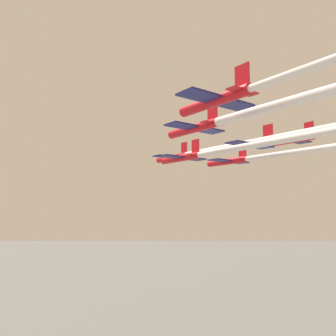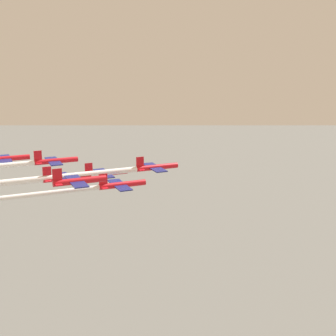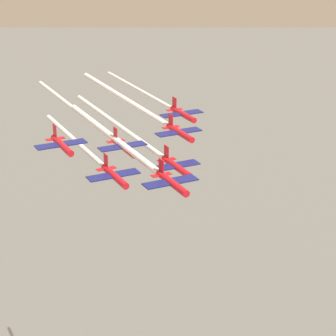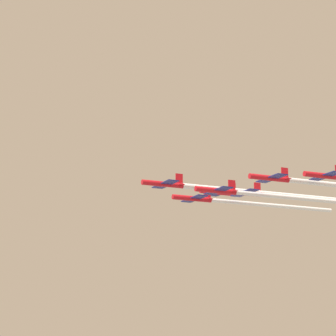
{
  "view_description": "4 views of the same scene",
  "coord_description": "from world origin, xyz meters",
  "px_view_note": "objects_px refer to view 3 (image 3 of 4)",
  "views": [
    {
      "loc": [
        33.04,
        -27.4,
        110.2
      ],
      "look_at": [
        21.85,
        47.4,
        118.65
      ],
      "focal_mm": 35.0,
      "sensor_mm": 36.0,
      "label": 1
    },
    {
      "loc": [
        123.75,
        89.41,
        147.26
      ],
      "look_at": [
        20.17,
        47.67,
        120.13
      ],
      "focal_mm": 50.0,
      "sensor_mm": 36.0,
      "label": 2
    },
    {
      "loc": [
        -10.55,
        145.29,
        164.76
      ],
      "look_at": [
        23.57,
        46.45,
        123.75
      ],
      "focal_mm": 70.0,
      "sensor_mm": 36.0,
      "label": 3
    },
    {
      "loc": [
        -149.18,
        -21.87,
        81.61
      ],
      "look_at": [
        26.16,
        45.81,
        125.4
      ],
      "focal_mm": 85.0,
      "sensor_mm": 36.0,
      "label": 4
    }
  ],
  "objects_px": {
    "jet_4": "(123,146)",
    "jet_5": "(61,144)",
    "jet_1": "(175,166)",
    "jet_6": "(182,114)",
    "jet_2": "(114,175)",
    "jet_3": "(179,132)",
    "jet_0": "(171,182)"
  },
  "relations": [
    {
      "from": "jet_4",
      "to": "jet_5",
      "type": "relative_size",
      "value": 1.0
    },
    {
      "from": "jet_1",
      "to": "jet_6",
      "type": "height_order",
      "value": "jet_6"
    },
    {
      "from": "jet_5",
      "to": "jet_2",
      "type": "bearing_deg",
      "value": 120.47
    },
    {
      "from": "jet_4",
      "to": "jet_5",
      "type": "distance_m",
      "value": 13.01
    },
    {
      "from": "jet_3",
      "to": "jet_5",
      "type": "relative_size",
      "value": 1.0
    },
    {
      "from": "jet_2",
      "to": "jet_4",
      "type": "xyz_separation_m",
      "value": [
        3.26,
        -12.18,
        1.2
      ]
    },
    {
      "from": "jet_2",
      "to": "jet_6",
      "type": "relative_size",
      "value": 1.0
    },
    {
      "from": "jet_3",
      "to": "jet_0",
      "type": "bearing_deg",
      "value": 59.53
    },
    {
      "from": "jet_1",
      "to": "jet_4",
      "type": "relative_size",
      "value": 1.0
    },
    {
      "from": "jet_3",
      "to": "jet_6",
      "type": "bearing_deg",
      "value": -120.47
    },
    {
      "from": "jet_0",
      "to": "jet_6",
      "type": "relative_size",
      "value": 1.0
    },
    {
      "from": "jet_0",
      "to": "jet_2",
      "type": "xyz_separation_m",
      "value": [
        12.23,
        -3.07,
        -1.52
      ]
    },
    {
      "from": "jet_2",
      "to": "jet_4",
      "type": "relative_size",
      "value": 1.0
    },
    {
      "from": "jet_3",
      "to": "jet_6",
      "type": "xyz_separation_m",
      "value": [
        3.26,
        -12.18,
        0.26
      ]
    },
    {
      "from": "jet_2",
      "to": "jet_4",
      "type": "bearing_deg",
      "value": -120.47
    },
    {
      "from": "jet_3",
      "to": "jet_5",
      "type": "height_order",
      "value": "jet_5"
    },
    {
      "from": "jet_6",
      "to": "jet_3",
      "type": "bearing_deg",
      "value": 59.53
    },
    {
      "from": "jet_5",
      "to": "jet_3",
      "type": "bearing_deg",
      "value": -180.0
    },
    {
      "from": "jet_3",
      "to": "jet_4",
      "type": "bearing_deg",
      "value": 0.0
    },
    {
      "from": "jet_1",
      "to": "jet_2",
      "type": "xyz_separation_m",
      "value": [
        8.97,
        9.11,
        0.34
      ]
    },
    {
      "from": "jet_1",
      "to": "jet_2",
      "type": "bearing_deg",
      "value": 0.0
    },
    {
      "from": "jet_2",
      "to": "jet_6",
      "type": "xyz_separation_m",
      "value": [
        -2.46,
        -33.47,
        2.64
      ]
    },
    {
      "from": "jet_0",
      "to": "jet_5",
      "type": "xyz_separation_m",
      "value": [
        24.45,
        -6.14,
        2.11
      ]
    },
    {
      "from": "jet_5",
      "to": "jet_4",
      "type": "bearing_deg",
      "value": -180.0
    },
    {
      "from": "jet_0",
      "to": "jet_4",
      "type": "height_order",
      "value": "jet_0"
    },
    {
      "from": "jet_0",
      "to": "jet_4",
      "type": "bearing_deg",
      "value": -90.0
    },
    {
      "from": "jet_4",
      "to": "jet_6",
      "type": "xyz_separation_m",
      "value": [
        -5.71,
        -21.29,
        1.44
      ]
    },
    {
      "from": "jet_5",
      "to": "jet_0",
      "type": "bearing_deg",
      "value": 120.47
    },
    {
      "from": "jet_3",
      "to": "jet_5",
      "type": "bearing_deg",
      "value": 0.0
    },
    {
      "from": "jet_0",
      "to": "jet_4",
      "type": "xyz_separation_m",
      "value": [
        15.48,
        -15.25,
        -0.32
      ]
    },
    {
      "from": "jet_1",
      "to": "jet_2",
      "type": "height_order",
      "value": "jet_2"
    },
    {
      "from": "jet_1",
      "to": "jet_4",
      "type": "distance_m",
      "value": 12.7
    }
  ]
}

